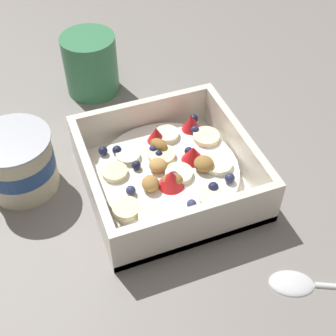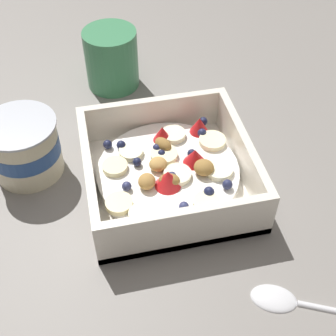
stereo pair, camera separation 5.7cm
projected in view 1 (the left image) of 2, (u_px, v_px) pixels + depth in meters
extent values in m
plane|color=gray|center=(178.00, 172.00, 0.60)|extent=(2.40, 2.40, 0.00)
cube|color=white|center=(168.00, 182.00, 0.58)|extent=(0.20, 0.20, 0.01)
cube|color=white|center=(238.00, 148.00, 0.59)|extent=(0.20, 0.01, 0.06)
cube|color=white|center=(92.00, 188.00, 0.54)|extent=(0.20, 0.01, 0.06)
cube|color=white|center=(199.00, 226.00, 0.50)|extent=(0.01, 0.18, 0.06)
cube|color=white|center=(143.00, 120.00, 0.63)|extent=(0.01, 0.18, 0.06)
cylinder|color=white|center=(168.00, 174.00, 0.58)|extent=(0.18, 0.18, 0.02)
cylinder|color=#F7EFC6|center=(179.00, 174.00, 0.56)|extent=(0.05, 0.05, 0.01)
cylinder|color=#F7EFC6|center=(218.00, 165.00, 0.57)|extent=(0.04, 0.04, 0.01)
cylinder|color=#F4EAB7|center=(213.00, 198.00, 0.53)|extent=(0.04, 0.04, 0.01)
cylinder|color=beige|center=(126.00, 209.00, 0.52)|extent=(0.04, 0.04, 0.01)
cylinder|color=beige|center=(114.00, 171.00, 0.56)|extent=(0.04, 0.04, 0.01)
cylinder|color=#F4EAB7|center=(162.00, 155.00, 0.58)|extent=(0.04, 0.04, 0.01)
cylinder|color=#F7EFC6|center=(167.00, 134.00, 0.61)|extent=(0.04, 0.04, 0.01)
cylinder|color=#F4EAB7|center=(152.00, 217.00, 0.51)|extent=(0.05, 0.05, 0.01)
cylinder|color=#F4EAB7|center=(206.00, 137.00, 0.60)|extent=(0.04, 0.04, 0.01)
cylinder|color=#F7EFC6|center=(128.00, 156.00, 0.58)|extent=(0.04, 0.04, 0.01)
cone|color=red|center=(156.00, 134.00, 0.60)|extent=(0.03, 0.03, 0.02)
cone|color=red|center=(191.00, 122.00, 0.61)|extent=(0.04, 0.04, 0.02)
cone|color=red|center=(171.00, 178.00, 0.54)|extent=(0.04, 0.04, 0.02)
cone|color=red|center=(193.00, 154.00, 0.57)|extent=(0.04, 0.04, 0.02)
sphere|color=#23284C|center=(153.00, 149.00, 0.59)|extent=(0.01, 0.01, 0.01)
sphere|color=#191E3D|center=(117.00, 150.00, 0.58)|extent=(0.01, 0.01, 0.01)
sphere|color=#191E3D|center=(103.00, 151.00, 0.58)|extent=(0.01, 0.01, 0.01)
sphere|color=#23284C|center=(195.00, 130.00, 0.61)|extent=(0.01, 0.01, 0.01)
sphere|color=#191E3D|center=(187.00, 149.00, 0.59)|extent=(0.01, 0.01, 0.01)
sphere|color=navy|center=(131.00, 191.00, 0.54)|extent=(0.01, 0.01, 0.01)
sphere|color=navy|center=(192.00, 204.00, 0.52)|extent=(0.01, 0.01, 0.01)
sphere|color=#23284C|center=(230.00, 178.00, 0.55)|extent=(0.01, 0.01, 0.01)
sphere|color=#191E3D|center=(213.00, 187.00, 0.54)|extent=(0.01, 0.01, 0.01)
sphere|color=navy|center=(174.00, 176.00, 0.55)|extent=(0.01, 0.01, 0.01)
sphere|color=#191E3D|center=(159.00, 154.00, 0.58)|extent=(0.01, 0.01, 0.01)
sphere|color=#191E3D|center=(136.00, 165.00, 0.57)|extent=(0.01, 0.01, 0.01)
sphere|color=#191E3D|center=(194.00, 118.00, 0.63)|extent=(0.01, 0.01, 0.01)
ellipsoid|color=#AD7F42|center=(150.00, 183.00, 0.54)|extent=(0.03, 0.03, 0.02)
ellipsoid|color=olive|center=(159.00, 145.00, 0.59)|extent=(0.03, 0.03, 0.02)
ellipsoid|color=tan|center=(158.00, 165.00, 0.56)|extent=(0.02, 0.02, 0.01)
ellipsoid|color=olive|center=(172.00, 180.00, 0.55)|extent=(0.02, 0.03, 0.02)
ellipsoid|color=olive|center=(204.00, 164.00, 0.56)|extent=(0.03, 0.03, 0.02)
ellipsoid|color=silver|center=(292.00, 282.00, 0.49)|extent=(0.05, 0.06, 0.01)
cylinder|color=beige|center=(18.00, 163.00, 0.56)|extent=(0.09, 0.09, 0.07)
cylinder|color=#2D5193|center=(18.00, 161.00, 0.56)|extent=(0.09, 0.09, 0.02)
cylinder|color=#B7BCC6|center=(10.00, 140.00, 0.53)|extent=(0.09, 0.09, 0.00)
cylinder|color=#3D8456|center=(91.00, 64.00, 0.69)|extent=(0.08, 0.08, 0.09)
torus|color=#3D8456|center=(95.00, 47.00, 0.72)|extent=(0.05, 0.03, 0.05)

